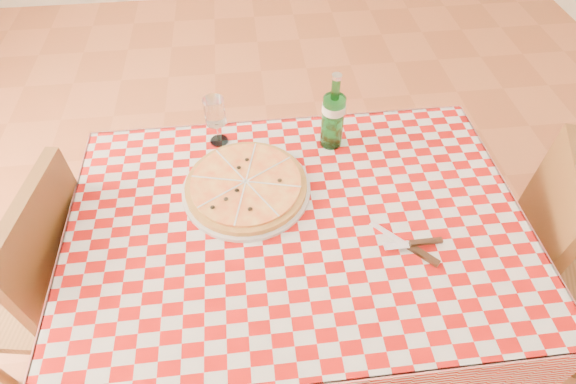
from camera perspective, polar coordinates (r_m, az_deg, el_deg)
The scene contains 8 objects.
dining_table at distance 1.36m, azimuth 1.13°, elevation -6.23°, with size 1.20×0.80×0.75m.
tablecloth at distance 1.28m, azimuth 1.19°, elevation -3.82°, with size 1.30×0.90×0.01m, color #A60D0A.
chair_near at distance 1.77m, azimuth 31.10°, elevation -6.60°, with size 0.51×0.51×0.88m.
chair_far at distance 1.64m, azimuth -28.64°, elevation -9.67°, with size 0.47×0.47×0.91m.
pizza_plate at distance 1.34m, azimuth -5.34°, elevation 0.91°, with size 0.38×0.38×0.05m, color gold, non-canonical shape.
water_bottle at distance 1.42m, azimuth 5.80°, elevation 10.17°, with size 0.07×0.07×0.26m, color #196524, non-canonical shape.
wine_glass at distance 1.46m, azimuth -9.10°, elevation 8.84°, with size 0.07×0.07×0.17m, color white, non-canonical shape.
cutlery at distance 1.26m, azimuth 15.15°, elevation -6.45°, with size 0.23×0.19×0.02m, color silver, non-canonical shape.
Camera 1 is at (-0.11, -0.76, 1.78)m, focal length 28.00 mm.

